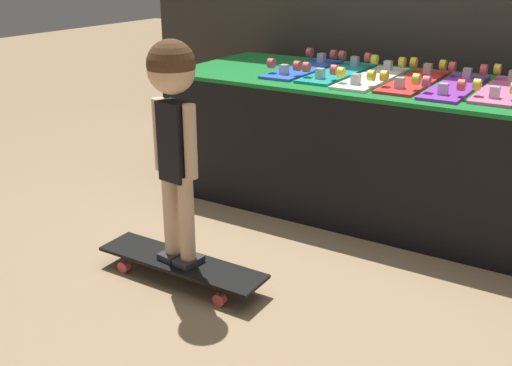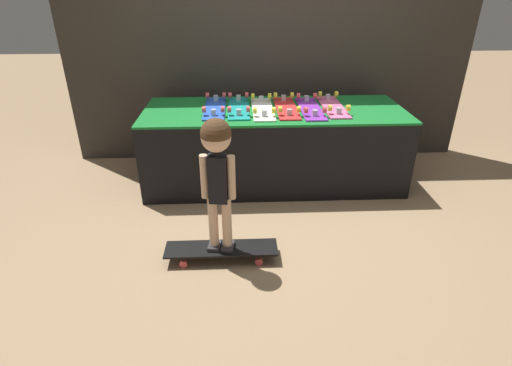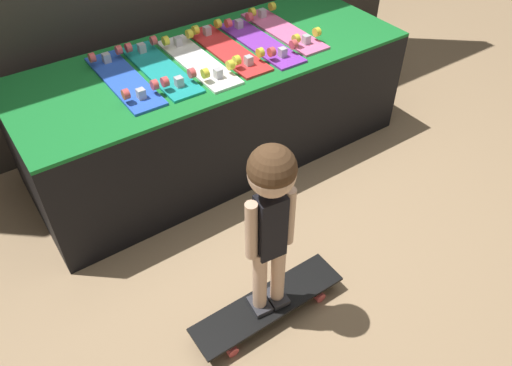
% 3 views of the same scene
% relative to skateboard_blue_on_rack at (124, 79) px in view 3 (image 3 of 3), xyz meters
% --- Properties ---
extents(ground_plane, '(16.00, 16.00, 0.00)m').
position_rel_skateboard_blue_on_rack_xyz_m(ground_plane, '(0.53, -0.56, -0.72)').
color(ground_plane, '#9E7F5B').
extents(display_rack, '(2.32, 0.89, 0.70)m').
position_rel_skateboard_blue_on_rack_xyz_m(display_rack, '(0.53, -0.03, -0.37)').
color(display_rack, black).
rests_on(display_rack, ground_plane).
extents(skateboard_blue_on_rack, '(0.19, 0.68, 0.09)m').
position_rel_skateboard_blue_on_rack_xyz_m(skateboard_blue_on_rack, '(0.00, 0.00, 0.00)').
color(skateboard_blue_on_rack, blue).
rests_on(skateboard_blue_on_rack, display_rack).
extents(skateboard_teal_on_rack, '(0.19, 0.68, 0.09)m').
position_rel_skateboard_blue_on_rack_xyz_m(skateboard_teal_on_rack, '(0.21, -0.00, 0.00)').
color(skateboard_teal_on_rack, teal).
rests_on(skateboard_teal_on_rack, display_rack).
extents(skateboard_white_on_rack, '(0.19, 0.68, 0.09)m').
position_rel_skateboard_blue_on_rack_xyz_m(skateboard_white_on_rack, '(0.42, -0.05, 0.00)').
color(skateboard_white_on_rack, white).
rests_on(skateboard_white_on_rack, display_rack).
extents(skateboard_red_on_rack, '(0.19, 0.68, 0.09)m').
position_rel_skateboard_blue_on_rack_xyz_m(skateboard_red_on_rack, '(0.63, -0.02, 0.00)').
color(skateboard_red_on_rack, red).
rests_on(skateboard_red_on_rack, display_rack).
extents(skateboard_purple_on_rack, '(0.19, 0.68, 0.09)m').
position_rel_skateboard_blue_on_rack_xyz_m(skateboard_purple_on_rack, '(0.85, -0.05, 0.00)').
color(skateboard_purple_on_rack, purple).
rests_on(skateboard_purple_on_rack, display_rack).
extents(skateboard_pink_on_rack, '(0.19, 0.68, 0.09)m').
position_rel_skateboard_blue_on_rack_xyz_m(skateboard_pink_on_rack, '(1.06, -0.00, 0.00)').
color(skateboard_pink_on_rack, pink).
rests_on(skateboard_pink_on_rack, display_rack).
extents(skateboard_on_floor, '(0.77, 0.19, 0.09)m').
position_rel_skateboard_blue_on_rack_xyz_m(skateboard_on_floor, '(0.07, -1.24, -0.64)').
color(skateboard_on_floor, black).
rests_on(skateboard_on_floor, ground_plane).
extents(child, '(0.22, 0.19, 0.92)m').
position_rel_skateboard_blue_on_rack_xyz_m(child, '(0.07, -1.24, 0.02)').
color(child, '#2D2D33').
rests_on(child, skateboard_on_floor).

